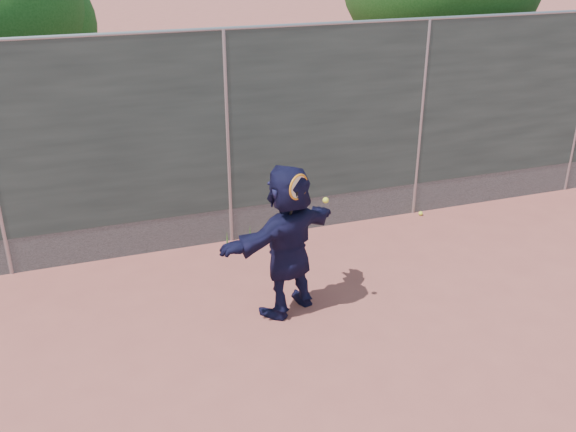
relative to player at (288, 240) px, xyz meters
name	(u,v)px	position (x,y,z in m)	size (l,w,h in m)	color
ground	(321,387)	(-0.17, -1.48, -0.91)	(80.00, 80.00, 0.00)	#9E4C42
player	(288,240)	(0.00, 0.00, 0.00)	(1.69, 0.54, 1.82)	black
ball_ground	(421,213)	(2.89, 1.87, -0.88)	(0.07, 0.07, 0.07)	yellow
fence	(227,136)	(-0.17, 2.02, 0.67)	(20.00, 0.06, 3.03)	#38423D
swing_action	(301,190)	(0.08, -0.19, 0.68)	(0.51, 0.18, 0.51)	orange
weed_clump	(253,232)	(0.12, 1.90, -0.78)	(0.68, 0.07, 0.30)	#387226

